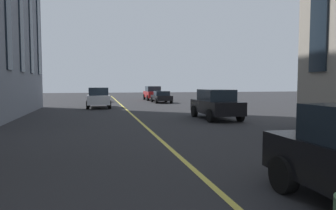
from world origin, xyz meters
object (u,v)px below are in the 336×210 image
Objects in this scene: car_white_parked_a at (99,97)px; car_red_far at (153,93)px; car_black_parked_b at (216,104)px; car_silver_mid at (97,96)px; car_black_trailing at (161,97)px.

car_white_parked_a is 1.00× the size of car_red_far.
car_black_parked_b reaches higher than car_silver_mid.
car_silver_mid is (20.39, 7.34, -0.27)m from car_black_parked_b.
car_white_parked_a reaches higher than car_black_trailing.
car_white_parked_a is at bearing 148.88° from car_red_far.
car_black_trailing is (17.32, -0.00, -0.27)m from car_black_parked_b.
car_red_far is (5.75, 0.00, 0.27)m from car_black_trailing.
car_black_trailing is 0.94× the size of car_red_far.
car_red_far reaches higher than car_silver_mid.
car_white_parked_a is 1.07× the size of car_silver_mid.
car_black_parked_b is at bearing -146.89° from car_white_parked_a.
car_white_parked_a is (-6.23, 7.23, 0.27)m from car_black_trailing.
car_black_parked_b is 1.00× the size of car_red_far.
car_white_parked_a is at bearing 33.11° from car_black_parked_b.
car_black_parked_b is at bearing 180.00° from car_red_far.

